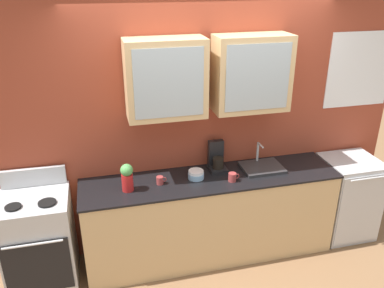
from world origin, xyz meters
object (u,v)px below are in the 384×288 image
object	(u,v)px
bowl_stack	(196,174)
cup_near_sink	(232,177)
sink_faucet	(262,167)
coffee_maker	(217,159)
dishwasher	(346,197)
stove_range	(40,241)
vase	(127,177)
cup_near_bowls	(160,180)

from	to	relation	value
bowl_stack	cup_near_sink	size ratio (longest dim) A/B	1.41
sink_faucet	coffee_maker	world-z (taller)	coffee_maker
coffee_maker	sink_faucet	bearing A→B (deg)	-14.97
bowl_stack	dishwasher	world-z (taller)	bowl_stack
bowl_stack	dishwasher	xyz separation A→B (m)	(1.71, -0.03, -0.49)
dishwasher	coffee_maker	bearing A→B (deg)	172.99
sink_faucet	dishwasher	size ratio (longest dim) A/B	0.45
stove_range	vase	world-z (taller)	vase
bowl_stack	coffee_maker	size ratio (longest dim) A/B	0.54
vase	sink_faucet	bearing A→B (deg)	4.17
stove_range	cup_near_bowls	bearing A→B (deg)	-0.07
sink_faucet	cup_near_sink	xyz separation A→B (m)	(-0.37, -0.17, 0.02)
dishwasher	coffee_maker	distance (m)	1.57
cup_near_bowls	dishwasher	distance (m)	2.12
bowl_stack	vase	distance (m)	0.67
stove_range	dishwasher	bearing A→B (deg)	-0.07
dishwasher	coffee_maker	world-z (taller)	coffee_maker
vase	coffee_maker	world-z (taller)	coffee_maker
vase	dishwasher	size ratio (longest dim) A/B	0.29
bowl_stack	cup_near_bowls	xyz separation A→B (m)	(-0.35, -0.03, -0.00)
bowl_stack	dishwasher	size ratio (longest dim) A/B	0.17
coffee_maker	vase	bearing A→B (deg)	-166.62
sink_faucet	coffee_maker	distance (m)	0.47
cup_near_bowls	coffee_maker	xyz separation A→B (m)	(0.61, 0.18, 0.07)
stove_range	vase	bearing A→B (deg)	-2.90
bowl_stack	cup_near_bowls	world-z (taller)	bowl_stack
stove_range	coffee_maker	xyz separation A→B (m)	(1.75, 0.18, 0.55)
vase	cup_near_bowls	distance (m)	0.32
sink_faucet	cup_near_bowls	world-z (taller)	sink_faucet
stove_range	bowl_stack	world-z (taller)	stove_range
cup_near_bowls	stove_range	bearing A→B (deg)	179.93
bowl_stack	dishwasher	distance (m)	1.78
stove_range	coffee_maker	size ratio (longest dim) A/B	3.74
coffee_maker	dishwasher	bearing A→B (deg)	-7.01
vase	bowl_stack	bearing A→B (deg)	5.94
stove_range	cup_near_sink	distance (m)	1.89
coffee_maker	stove_range	bearing A→B (deg)	-174.29
cup_near_bowls	cup_near_sink	bearing A→B (deg)	-9.27
bowl_stack	cup_near_sink	bearing A→B (deg)	-23.20
stove_range	cup_near_sink	world-z (taller)	stove_range
stove_range	dishwasher	distance (m)	3.21
cup_near_sink	cup_near_bowls	size ratio (longest dim) A/B	1.13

